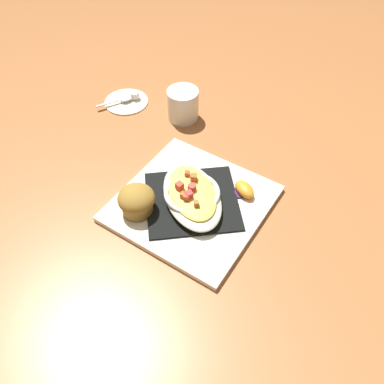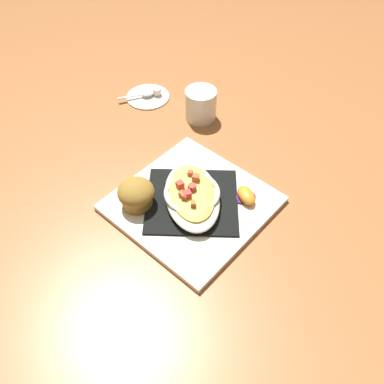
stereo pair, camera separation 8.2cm
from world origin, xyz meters
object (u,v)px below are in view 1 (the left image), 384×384
at_px(gratin_dish, 192,194).
at_px(muffin, 137,201).
at_px(spoon, 124,99).
at_px(creamer_cup_0, 135,95).
at_px(coffee_mug, 183,106).
at_px(creamer_saucer, 126,101).
at_px(square_plate, 192,203).
at_px(orange_garnish, 244,190).

height_order(gratin_dish, muffin, muffin).
distance_m(gratin_dish, spoon, 0.41).
xyz_separation_m(muffin, spoon, (0.23, 0.32, -0.03)).
bearing_deg(gratin_dish, muffin, 145.52).
distance_m(spoon, creamer_cup_0, 0.03).
xyz_separation_m(coffee_mug, creamer_saucer, (-0.06, 0.16, -0.03)).
bearing_deg(creamer_saucer, muffin, -126.61).
bearing_deg(square_plate, gratin_dish, 147.72).
xyz_separation_m(gratin_dish, creamer_saucer, (0.14, 0.38, -0.03)).
height_order(square_plate, orange_garnish, orange_garnish).
bearing_deg(orange_garnish, gratin_dish, 145.81).
height_order(coffee_mug, spoon, coffee_mug).
xyz_separation_m(muffin, creamer_saucer, (0.23, 0.32, -0.04)).
distance_m(orange_garnish, creamer_cup_0, 0.44).
xyz_separation_m(gratin_dish, coffee_mug, (0.20, 0.22, -0.00)).
bearing_deg(muffin, orange_garnish, -34.34).
bearing_deg(muffin, creamer_cup_0, 49.77).
distance_m(muffin, orange_garnish, 0.23).
bearing_deg(orange_garnish, coffee_mug, 69.36).
bearing_deg(muffin, gratin_dish, -34.48).
height_order(gratin_dish, spoon, gratin_dish).
relative_size(orange_garnish, coffee_mug, 0.63).
xyz_separation_m(square_plate, creamer_cup_0, (0.17, 0.37, 0.01)).
height_order(square_plate, creamer_saucer, square_plate).
relative_size(creamer_saucer, spoon, 1.18).
relative_size(coffee_mug, creamer_cup_0, 3.99).
relative_size(coffee_mug, spoon, 0.96).
distance_m(muffin, creamer_saucer, 0.40).
xyz_separation_m(gratin_dish, muffin, (-0.09, 0.06, 0.01)).
bearing_deg(gratin_dish, square_plate, -32.28).
relative_size(gratin_dish, coffee_mug, 2.32).
height_order(muffin, orange_garnish, muffin).
height_order(orange_garnish, coffee_mug, coffee_mug).
distance_m(square_plate, spoon, 0.41).
relative_size(orange_garnish, creamer_saucer, 0.51).
bearing_deg(square_plate, coffee_mug, 47.93).
distance_m(square_plate, coffee_mug, 0.30).
distance_m(square_plate, creamer_cup_0, 0.41).
xyz_separation_m(creamer_saucer, spoon, (-0.01, 0.00, 0.01)).
distance_m(muffin, coffee_mug, 0.34).
xyz_separation_m(muffin, creamer_cup_0, (0.26, 0.31, -0.03)).
bearing_deg(coffee_mug, square_plate, -132.07).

